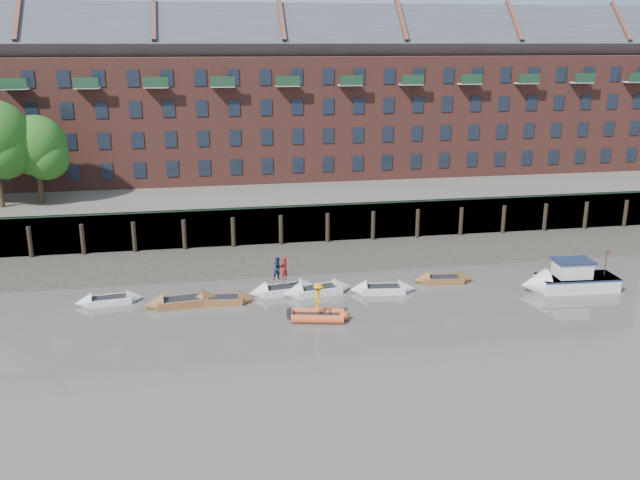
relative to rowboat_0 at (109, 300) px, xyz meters
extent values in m
plane|color=#5B564E|center=(14.78, -10.59, -0.22)|extent=(220.00, 220.00, 0.00)
cube|color=#3D382F|center=(14.78, 7.41, -0.22)|extent=(110.00, 8.00, 0.50)
cube|color=#4C4336|center=(14.78, 4.01, -0.22)|extent=(110.00, 1.60, 0.10)
cube|color=#2D2A26|center=(14.78, 11.81, 1.38)|extent=(110.00, 0.80, 3.20)
cylinder|color=black|center=(-7.22, 11.16, 1.08)|extent=(0.36, 0.36, 2.60)
cylinder|color=black|center=(-3.22, 11.16, 1.08)|extent=(0.36, 0.36, 2.60)
cylinder|color=black|center=(0.78, 11.16, 1.08)|extent=(0.36, 0.36, 2.60)
cylinder|color=black|center=(4.78, 11.16, 1.08)|extent=(0.36, 0.36, 2.60)
cylinder|color=black|center=(8.78, 11.16, 1.08)|extent=(0.36, 0.36, 2.60)
cylinder|color=black|center=(12.78, 11.16, 1.08)|extent=(0.36, 0.36, 2.60)
cylinder|color=black|center=(16.78, 11.16, 1.08)|extent=(0.36, 0.36, 2.60)
cylinder|color=black|center=(20.78, 11.16, 1.08)|extent=(0.36, 0.36, 2.60)
cylinder|color=black|center=(24.78, 11.16, 1.08)|extent=(0.36, 0.36, 2.60)
cylinder|color=black|center=(28.78, 11.16, 1.08)|extent=(0.36, 0.36, 2.60)
cylinder|color=black|center=(32.78, 11.16, 1.08)|extent=(0.36, 0.36, 2.60)
cylinder|color=black|center=(36.78, 11.16, 1.08)|extent=(0.36, 0.36, 2.60)
cylinder|color=black|center=(40.78, 11.16, 1.08)|extent=(0.36, 0.36, 2.60)
cylinder|color=black|center=(44.78, 11.16, 1.08)|extent=(0.36, 0.36, 2.60)
cube|color=#264C2D|center=(14.78, 11.51, 3.03)|extent=(110.00, 0.06, 0.10)
cube|color=#5E594D|center=(14.78, 25.41, 1.38)|extent=(110.00, 28.00, 3.20)
cube|color=brown|center=(14.78, 26.41, 8.98)|extent=(80.00, 10.00, 12.00)
cube|color=#42444C|center=(14.78, 26.41, 16.18)|extent=(80.60, 15.56, 15.56)
cube|color=black|center=(-11.22, 21.39, 4.78)|extent=(1.10, 0.12, 1.50)
cube|color=black|center=(-8.22, 21.39, 4.78)|extent=(1.10, 0.12, 1.50)
cube|color=black|center=(-5.22, 21.39, 4.78)|extent=(1.10, 0.12, 1.50)
cube|color=black|center=(-2.22, 21.39, 4.78)|extent=(1.10, 0.12, 1.50)
cube|color=black|center=(0.78, 21.39, 4.78)|extent=(1.10, 0.12, 1.50)
cube|color=black|center=(3.78, 21.39, 4.78)|extent=(1.10, 0.12, 1.50)
cube|color=black|center=(6.78, 21.39, 4.78)|extent=(1.10, 0.12, 1.50)
cube|color=black|center=(9.78, 21.39, 4.78)|extent=(1.10, 0.12, 1.50)
cube|color=black|center=(12.78, 21.39, 4.78)|extent=(1.10, 0.12, 1.50)
cube|color=black|center=(15.78, 21.39, 4.78)|extent=(1.10, 0.12, 1.50)
cube|color=black|center=(18.78, 21.39, 4.78)|extent=(1.10, 0.12, 1.50)
cube|color=black|center=(21.78, 21.39, 4.78)|extent=(1.10, 0.12, 1.50)
cube|color=black|center=(24.78, 21.39, 4.78)|extent=(1.10, 0.12, 1.50)
cube|color=black|center=(27.78, 21.39, 4.78)|extent=(1.10, 0.12, 1.50)
cube|color=black|center=(30.78, 21.39, 4.78)|extent=(1.10, 0.12, 1.50)
cube|color=black|center=(33.78, 21.39, 4.78)|extent=(1.10, 0.12, 1.50)
cube|color=black|center=(36.78, 21.39, 4.78)|extent=(1.10, 0.12, 1.50)
cube|color=black|center=(39.78, 21.39, 4.78)|extent=(1.10, 0.12, 1.50)
cube|color=black|center=(42.78, 21.39, 4.78)|extent=(1.10, 0.12, 1.50)
cube|color=black|center=(45.78, 21.39, 4.78)|extent=(1.10, 0.12, 1.50)
cube|color=black|center=(48.78, 21.39, 4.78)|extent=(1.10, 0.12, 1.50)
cube|color=black|center=(51.78, 21.39, 4.78)|extent=(1.10, 0.12, 1.50)
cube|color=black|center=(-11.22, 21.39, 7.58)|extent=(1.10, 0.12, 1.50)
cube|color=black|center=(-8.22, 21.39, 7.58)|extent=(1.10, 0.12, 1.50)
cube|color=black|center=(-5.22, 21.39, 7.58)|extent=(1.10, 0.12, 1.50)
cube|color=black|center=(-2.22, 21.39, 7.58)|extent=(1.10, 0.12, 1.50)
cube|color=black|center=(0.78, 21.39, 7.58)|extent=(1.10, 0.12, 1.50)
cube|color=black|center=(3.78, 21.39, 7.58)|extent=(1.10, 0.12, 1.50)
cube|color=black|center=(6.78, 21.39, 7.58)|extent=(1.10, 0.12, 1.50)
cube|color=black|center=(9.78, 21.39, 7.58)|extent=(1.10, 0.12, 1.50)
cube|color=black|center=(12.78, 21.39, 7.58)|extent=(1.10, 0.12, 1.50)
cube|color=black|center=(15.78, 21.39, 7.58)|extent=(1.10, 0.12, 1.50)
cube|color=black|center=(18.78, 21.39, 7.58)|extent=(1.10, 0.12, 1.50)
cube|color=black|center=(21.78, 21.39, 7.58)|extent=(1.10, 0.12, 1.50)
cube|color=black|center=(24.78, 21.39, 7.58)|extent=(1.10, 0.12, 1.50)
cube|color=black|center=(27.78, 21.39, 7.58)|extent=(1.10, 0.12, 1.50)
cube|color=black|center=(30.78, 21.39, 7.58)|extent=(1.10, 0.12, 1.50)
cube|color=black|center=(33.78, 21.39, 7.58)|extent=(1.10, 0.12, 1.50)
cube|color=black|center=(36.78, 21.39, 7.58)|extent=(1.10, 0.12, 1.50)
cube|color=black|center=(39.78, 21.39, 7.58)|extent=(1.10, 0.12, 1.50)
cube|color=black|center=(42.78, 21.39, 7.58)|extent=(1.10, 0.12, 1.50)
cube|color=black|center=(45.78, 21.39, 7.58)|extent=(1.10, 0.12, 1.50)
cube|color=black|center=(48.78, 21.39, 7.58)|extent=(1.10, 0.12, 1.50)
cube|color=black|center=(51.78, 21.39, 7.58)|extent=(1.10, 0.12, 1.50)
cube|color=black|center=(-8.22, 21.39, 10.38)|extent=(1.10, 0.12, 1.50)
cube|color=black|center=(-5.22, 21.39, 10.38)|extent=(1.10, 0.12, 1.50)
cube|color=black|center=(-2.22, 21.39, 10.38)|extent=(1.10, 0.12, 1.50)
cube|color=black|center=(0.78, 21.39, 10.38)|extent=(1.10, 0.12, 1.50)
cube|color=black|center=(3.78, 21.39, 10.38)|extent=(1.10, 0.12, 1.50)
cube|color=black|center=(6.78, 21.39, 10.38)|extent=(1.10, 0.12, 1.50)
cube|color=black|center=(9.78, 21.39, 10.38)|extent=(1.10, 0.12, 1.50)
cube|color=black|center=(12.78, 21.39, 10.38)|extent=(1.10, 0.12, 1.50)
cube|color=black|center=(15.78, 21.39, 10.38)|extent=(1.10, 0.12, 1.50)
cube|color=black|center=(18.78, 21.39, 10.38)|extent=(1.10, 0.12, 1.50)
cube|color=black|center=(21.78, 21.39, 10.38)|extent=(1.10, 0.12, 1.50)
cube|color=black|center=(24.78, 21.39, 10.38)|extent=(1.10, 0.12, 1.50)
cube|color=black|center=(27.78, 21.39, 10.38)|extent=(1.10, 0.12, 1.50)
cube|color=black|center=(30.78, 21.39, 10.38)|extent=(1.10, 0.12, 1.50)
cube|color=black|center=(33.78, 21.39, 10.38)|extent=(1.10, 0.12, 1.50)
cube|color=black|center=(36.78, 21.39, 10.38)|extent=(1.10, 0.12, 1.50)
cube|color=black|center=(39.78, 21.39, 10.38)|extent=(1.10, 0.12, 1.50)
cube|color=black|center=(42.78, 21.39, 10.38)|extent=(1.10, 0.12, 1.50)
cube|color=black|center=(45.78, 21.39, 10.38)|extent=(1.10, 0.12, 1.50)
cube|color=black|center=(48.78, 21.39, 10.38)|extent=(1.10, 0.12, 1.50)
cube|color=black|center=(51.78, 21.39, 10.38)|extent=(1.10, 0.12, 1.50)
cube|color=black|center=(-8.22, 21.39, 13.18)|extent=(1.10, 0.12, 1.50)
cube|color=black|center=(-5.22, 21.39, 13.18)|extent=(1.10, 0.12, 1.50)
cube|color=black|center=(-2.22, 21.39, 13.18)|extent=(1.10, 0.12, 1.50)
cube|color=black|center=(0.78, 21.39, 13.18)|extent=(1.10, 0.12, 1.50)
cube|color=black|center=(3.78, 21.39, 13.18)|extent=(1.10, 0.12, 1.50)
cube|color=black|center=(6.78, 21.39, 13.18)|extent=(1.10, 0.12, 1.50)
cube|color=black|center=(9.78, 21.39, 13.18)|extent=(1.10, 0.12, 1.50)
cube|color=black|center=(12.78, 21.39, 13.18)|extent=(1.10, 0.12, 1.50)
cube|color=black|center=(15.78, 21.39, 13.18)|extent=(1.10, 0.12, 1.50)
cube|color=black|center=(18.78, 21.39, 13.18)|extent=(1.10, 0.12, 1.50)
cube|color=black|center=(21.78, 21.39, 13.18)|extent=(1.10, 0.12, 1.50)
cube|color=black|center=(24.78, 21.39, 13.18)|extent=(1.10, 0.12, 1.50)
cube|color=black|center=(27.78, 21.39, 13.18)|extent=(1.10, 0.12, 1.50)
cube|color=black|center=(30.78, 21.39, 13.18)|extent=(1.10, 0.12, 1.50)
cube|color=black|center=(33.78, 21.39, 13.18)|extent=(1.10, 0.12, 1.50)
cube|color=black|center=(36.78, 21.39, 13.18)|extent=(1.10, 0.12, 1.50)
cube|color=black|center=(39.78, 21.39, 13.18)|extent=(1.10, 0.12, 1.50)
cube|color=black|center=(42.78, 21.39, 13.18)|extent=(1.10, 0.12, 1.50)
cube|color=black|center=(45.78, 21.39, 13.18)|extent=(1.10, 0.12, 1.50)
cube|color=black|center=(48.78, 21.39, 13.18)|extent=(1.10, 0.12, 1.50)
cylinder|color=#3A281C|center=(-7.22, 16.91, 4.98)|extent=(0.44, 0.44, 4.00)
sphere|color=#2B651B|center=(-7.22, 16.91, 7.94)|extent=(5.12, 5.12, 5.12)
cube|color=silver|center=(0.00, 0.00, -0.01)|extent=(2.94, 1.60, 0.44)
cone|color=silver|center=(1.62, 0.20, -0.01)|extent=(1.24, 1.39, 1.27)
cone|color=silver|center=(-1.62, -0.20, -0.01)|extent=(1.24, 1.39, 1.27)
cube|color=black|center=(0.00, 0.00, 0.19)|extent=(2.44, 1.23, 0.06)
cube|color=brown|center=(4.77, -1.22, 0.03)|extent=(3.38, 1.85, 0.50)
cone|color=brown|center=(6.63, -0.98, 0.03)|extent=(1.43, 1.60, 1.46)
cone|color=brown|center=(2.90, -1.45, 0.03)|extent=(1.43, 1.60, 1.46)
cube|color=black|center=(4.77, -1.22, 0.26)|extent=(2.80, 1.42, 0.06)
cube|color=brown|center=(7.29, -1.25, 0.00)|extent=(2.95, 1.56, 0.44)
cone|color=brown|center=(8.94, -1.42, 0.00)|extent=(1.23, 1.38, 1.28)
cone|color=brown|center=(5.65, -1.08, 0.00)|extent=(1.23, 1.38, 1.28)
cube|color=black|center=(7.29, -1.25, 0.20)|extent=(2.45, 1.19, 0.06)
cube|color=silver|center=(11.53, -0.18, 0.02)|extent=(3.32, 1.86, 0.49)
cone|color=silver|center=(13.35, 0.08, 0.02)|extent=(1.41, 1.58, 1.42)
cone|color=silver|center=(9.72, -0.45, 0.02)|extent=(1.41, 1.58, 1.42)
cube|color=black|center=(11.53, -0.18, 0.25)|extent=(2.75, 1.43, 0.06)
cube|color=silver|center=(13.83, -0.68, 0.02)|extent=(3.34, 1.90, 0.49)
cone|color=silver|center=(15.65, -0.39, 0.02)|extent=(1.44, 1.60, 1.42)
cone|color=silver|center=(12.01, -0.97, 0.02)|extent=(1.44, 1.60, 1.42)
cube|color=black|center=(13.83, -0.68, 0.25)|extent=(2.77, 1.47, 0.06)
cube|color=silver|center=(18.26, -1.22, 0.01)|extent=(3.07, 1.64, 0.46)
cone|color=silver|center=(19.97, -1.41, 0.01)|extent=(1.28, 1.44, 1.33)
cone|color=silver|center=(16.56, -1.03, 0.01)|extent=(1.28, 1.44, 1.33)
cube|color=black|center=(18.26, -1.22, 0.22)|extent=(2.54, 1.26, 0.06)
cube|color=brown|center=(23.08, -0.04, -0.01)|extent=(2.90, 1.56, 0.43)
cone|color=brown|center=(24.69, -0.22, -0.01)|extent=(1.22, 1.37, 1.25)
cone|color=brown|center=(21.46, 0.15, -0.01)|extent=(1.22, 1.37, 1.25)
cube|color=black|center=(23.08, -0.04, 0.19)|extent=(2.41, 1.20, 0.06)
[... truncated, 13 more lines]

